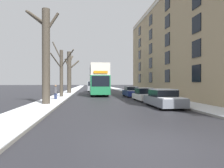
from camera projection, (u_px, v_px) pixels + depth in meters
ground_plane at (162, 143)px, 6.29m from camera, size 320.00×320.00×0.00m
sidewalk_left at (76, 89)px, 58.20m from camera, size 2.54×130.00×0.16m
sidewalk_right at (116, 89)px, 59.61m from camera, size 2.54×130.00×0.16m
terrace_facade_right at (203, 43)px, 24.38m from camera, size 9.10×36.63×13.54m
bare_tree_left_0 at (46, 54)px, 16.49m from camera, size 3.05×2.41×8.16m
bare_tree_left_1 at (61, 71)px, 25.14m from camera, size 2.84×4.36×7.02m
bare_tree_left_2 at (69, 72)px, 34.13m from camera, size 2.50×2.96×7.19m
double_decker_bus at (98, 78)px, 30.57m from camera, size 2.59×10.55×4.50m
parked_car_0 at (163, 99)px, 15.50m from camera, size 1.90×4.59×1.41m
parked_car_1 at (144, 95)px, 20.75m from camera, size 1.74×4.06×1.37m
parked_car_2 at (131, 92)px, 26.94m from camera, size 1.75×4.56×1.40m
oncoming_van at (92, 86)px, 42.40m from camera, size 1.97×4.87×2.22m
pedestrian_left_sidewalk at (56, 92)px, 20.96m from camera, size 0.36×0.36×1.68m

